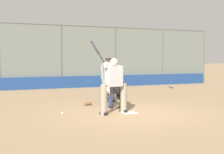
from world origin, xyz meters
name	(u,v)px	position (x,y,z in m)	size (l,w,h in m)	color
ground_plane	(129,113)	(0.00, 0.00, 0.00)	(160.00, 160.00, 0.00)	#9E7F5B
home_plate_marker	(129,113)	(0.00, 0.00, 0.01)	(0.43, 0.43, 0.01)	white
backstop_fence	(61,55)	(0.00, -8.79, 1.88)	(19.93, 0.08, 3.58)	#515651
padding_wall	(62,82)	(0.00, -8.69, 0.33)	(19.46, 0.18, 0.66)	navy
bleachers_beyond	(89,78)	(-2.35, -10.94, 0.38)	(13.90, 1.95, 1.16)	slate
batter_at_plate	(113,84)	(0.49, -0.06, 0.91)	(1.12, 0.54, 2.20)	gray
catcher_behind_plate	(115,89)	(-0.05, -1.22, 0.63)	(0.65, 0.78, 1.22)	#2D334C
umpire_home	(108,79)	(-0.26, -2.33, 0.91)	(0.69, 0.45, 1.69)	#333333
spare_bat_by_padding	(171,87)	(-5.83, -6.61, 0.03)	(0.30, 0.86, 0.07)	black
spare_bat_third_base_side	(118,92)	(-2.01, -5.37, 0.03)	(0.09, 0.83, 0.07)	black
fielding_glove_on_dirt	(88,104)	(0.68, -1.96, 0.05)	(0.31, 0.23, 0.11)	brown
baseball_loose	(62,113)	(1.96, -0.48, 0.04)	(0.07, 0.07, 0.07)	white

